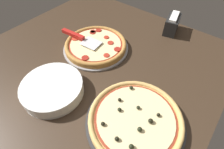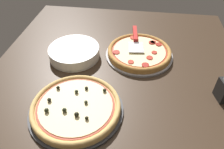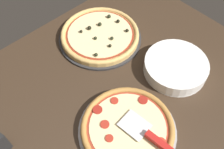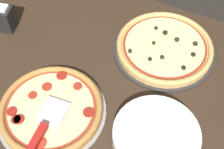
# 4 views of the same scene
# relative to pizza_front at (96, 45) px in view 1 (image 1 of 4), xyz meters

# --- Properties ---
(ground_plane) EXTENTS (1.23, 1.19, 0.04)m
(ground_plane) POSITION_rel_pizza_front_xyz_m (0.10, 0.06, -0.04)
(ground_plane) COLOR #38281C
(pizza_pan_front) EXTENTS (0.35, 0.35, 0.01)m
(pizza_pan_front) POSITION_rel_pizza_front_xyz_m (0.00, 0.00, -0.02)
(pizza_pan_front) COLOR #939399
(pizza_pan_front) RESTS_ON ground_plane
(pizza_front) EXTENTS (0.33, 0.33, 0.03)m
(pizza_front) POSITION_rel_pizza_front_xyz_m (0.00, 0.00, 0.00)
(pizza_front) COLOR #B77F3D
(pizza_front) RESTS_ON pizza_pan_front
(pizza_pan_back) EXTENTS (0.38, 0.38, 0.01)m
(pizza_pan_back) POSITION_rel_pizza_front_xyz_m (0.23, 0.41, -0.02)
(pizza_pan_back) COLOR #2D2D30
(pizza_pan_back) RESTS_ON ground_plane
(pizza_back) EXTENTS (0.35, 0.35, 0.04)m
(pizza_back) POSITION_rel_pizza_front_xyz_m (0.23, 0.41, -0.00)
(pizza_back) COLOR #DBAD60
(pizza_back) RESTS_ON pizza_pan_back
(serving_spatula) EXTENTS (0.09, 0.25, 0.02)m
(serving_spatula) POSITION_rel_pizza_front_xyz_m (0.03, -0.11, 0.02)
(serving_spatula) COLOR silver
(serving_spatula) RESTS_ON pizza_front
(plate_stack) EXTENTS (0.26, 0.26, 0.06)m
(plate_stack) POSITION_rel_pizza_front_xyz_m (0.33, 0.05, 0.00)
(plate_stack) COLOR white
(plate_stack) RESTS_ON ground_plane
(napkin_holder) EXTENTS (0.15, 0.10, 0.11)m
(napkin_holder) POSITION_rel_pizza_front_xyz_m (-0.40, 0.24, 0.02)
(napkin_holder) COLOR black
(napkin_holder) RESTS_ON ground_plane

